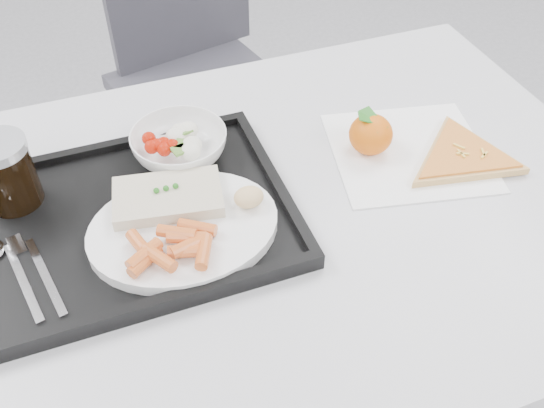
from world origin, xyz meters
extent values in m
cube|color=silver|center=(0.00, 0.30, 0.73)|extent=(1.20, 0.80, 0.03)
cylinder|color=#47474C|center=(0.54, 0.64, 0.36)|extent=(0.04, 0.04, 0.72)
cube|color=#313038|center=(0.13, 1.06, 0.45)|extent=(0.50, 0.50, 0.04)
cylinder|color=#47474C|center=(-0.05, 0.88, 0.21)|extent=(0.03, 0.03, 0.43)
cylinder|color=#47474C|center=(0.31, 0.88, 0.21)|extent=(0.03, 0.03, 0.43)
cylinder|color=#47474C|center=(-0.05, 1.24, 0.21)|extent=(0.03, 0.03, 0.43)
cylinder|color=#47474C|center=(0.31, 1.24, 0.21)|extent=(0.03, 0.03, 0.43)
cube|color=black|center=(-0.16, 0.34, 0.76)|extent=(0.45, 0.35, 0.01)
cube|color=black|center=(-0.16, 0.50, 0.77)|extent=(0.45, 0.02, 0.01)
cube|color=black|center=(-0.16, 0.17, 0.77)|extent=(0.45, 0.02, 0.01)
cube|color=black|center=(0.06, 0.34, 0.77)|extent=(0.02, 0.32, 0.01)
cylinder|color=white|center=(-0.10, 0.28, 0.77)|extent=(0.27, 0.27, 0.02)
cube|color=beige|center=(-0.11, 0.33, 0.79)|extent=(0.17, 0.12, 0.02)
sphere|color=#236B1C|center=(-0.12, 0.34, 0.81)|extent=(0.01, 0.01, 0.01)
sphere|color=#236B1C|center=(-0.11, 0.34, 0.81)|extent=(0.01, 0.01, 0.01)
sphere|color=#236B1C|center=(-0.09, 0.34, 0.81)|extent=(0.01, 0.01, 0.01)
ellipsoid|color=tan|center=(0.00, 0.28, 0.80)|extent=(0.05, 0.05, 0.03)
imported|color=white|center=(-0.06, 0.45, 0.79)|extent=(0.15, 0.15, 0.05)
cylinder|color=black|center=(-0.32, 0.43, 0.81)|extent=(0.08, 0.08, 0.10)
cube|color=silver|center=(-0.32, 0.27, 0.77)|extent=(0.04, 0.15, 0.00)
cube|color=silver|center=(-0.29, 0.27, 0.77)|extent=(0.04, 0.15, 0.00)
cube|color=silver|center=(-0.32, 0.34, 0.77)|extent=(0.03, 0.04, 0.00)
cube|color=white|center=(0.30, 0.34, 0.75)|extent=(0.29, 0.29, 0.00)
ellipsoid|color=#FF6701|center=(0.24, 0.37, 0.79)|extent=(0.08, 0.08, 0.07)
cube|color=#236B1C|center=(0.24, 0.37, 0.81)|extent=(0.03, 0.05, 0.02)
cube|color=#236B1C|center=(0.24, 0.37, 0.81)|extent=(0.05, 0.04, 0.02)
cylinder|color=tan|center=(0.37, 0.29, 0.76)|extent=(0.29, 0.29, 0.01)
cylinder|color=#A64B17|center=(0.37, 0.29, 0.77)|extent=(0.25, 0.25, 0.00)
cube|color=#EABC47|center=(0.37, 0.31, 0.77)|extent=(0.01, 0.02, 0.00)
cube|color=#EABC47|center=(0.40, 0.28, 0.77)|extent=(0.01, 0.02, 0.00)
cube|color=#EABC47|center=(0.39, 0.27, 0.77)|extent=(0.02, 0.01, 0.00)
cube|color=#EABC47|center=(0.36, 0.29, 0.77)|extent=(0.02, 0.01, 0.00)
cube|color=#EABC47|center=(0.36, 0.29, 0.77)|extent=(0.00, 0.02, 0.00)
cylinder|color=#CD5B23|center=(-0.10, 0.23, 0.80)|extent=(0.06, 0.03, 0.02)
cylinder|color=#CD5B23|center=(-0.11, 0.25, 0.80)|extent=(0.05, 0.04, 0.02)
cylinder|color=#CD5B23|center=(-0.16, 0.23, 0.80)|extent=(0.05, 0.04, 0.02)
cylinder|color=#CD5B23|center=(-0.16, 0.22, 0.79)|extent=(0.05, 0.05, 0.02)
cylinder|color=#CD5B23|center=(-0.09, 0.21, 0.80)|extent=(0.04, 0.06, 0.02)
cylinder|color=#CD5B23|center=(-0.11, 0.22, 0.79)|extent=(0.06, 0.03, 0.02)
cylinder|color=#CD5B23|center=(-0.16, 0.25, 0.80)|extent=(0.03, 0.06, 0.02)
cylinder|color=#CD5B23|center=(-0.08, 0.26, 0.79)|extent=(0.05, 0.04, 0.02)
cylinder|color=#CD5B23|center=(-0.14, 0.22, 0.80)|extent=(0.04, 0.05, 0.02)
cylinder|color=#CD5B23|center=(-0.10, 0.24, 0.80)|extent=(0.06, 0.04, 0.02)
sphere|color=#A31504|center=(-0.09, 0.44, 0.80)|extent=(0.02, 0.02, 0.02)
sphere|color=#A31504|center=(-0.10, 0.44, 0.80)|extent=(0.02, 0.02, 0.02)
sphere|color=#A31504|center=(-0.10, 0.46, 0.80)|extent=(0.02, 0.02, 0.02)
sphere|color=#A31504|center=(-0.09, 0.43, 0.80)|extent=(0.02, 0.02, 0.02)
sphere|color=#A31504|center=(-0.07, 0.43, 0.80)|extent=(0.02, 0.02, 0.02)
sphere|color=#A31504|center=(-0.11, 0.44, 0.80)|extent=(0.02, 0.02, 0.02)
ellipsoid|color=silver|center=(-0.06, 0.46, 0.80)|extent=(0.03, 0.03, 0.03)
ellipsoid|color=silver|center=(-0.05, 0.47, 0.80)|extent=(0.03, 0.03, 0.03)
ellipsoid|color=silver|center=(-0.05, 0.41, 0.80)|extent=(0.03, 0.03, 0.03)
ellipsoid|color=silver|center=(-0.05, 0.43, 0.80)|extent=(0.03, 0.03, 0.03)
ellipsoid|color=silver|center=(-0.04, 0.47, 0.80)|extent=(0.03, 0.03, 0.03)
cube|color=#517B2E|center=(-0.06, 0.43, 0.80)|extent=(0.03, 0.03, 0.00)
cube|color=#517B2E|center=(-0.07, 0.41, 0.80)|extent=(0.03, 0.03, 0.00)
cube|color=#517B2E|center=(-0.05, 0.46, 0.80)|extent=(0.03, 0.03, 0.00)
camera|label=1|loc=(-0.19, -0.31, 1.39)|focal=40.00mm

